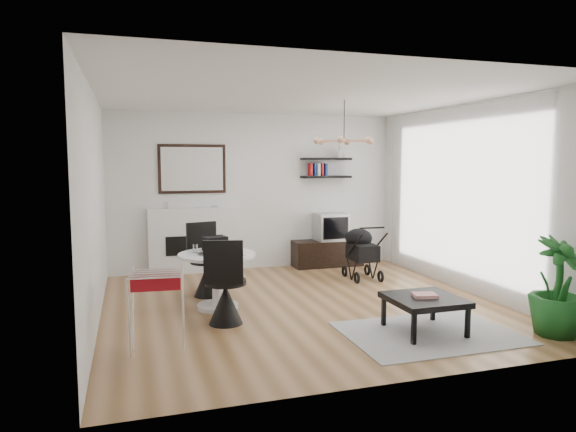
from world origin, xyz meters
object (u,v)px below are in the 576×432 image
object	(u,v)px
coffee_table	(425,301)
stroller	(361,255)
fireplace	(194,232)
drying_rack	(157,310)
crt_tv	(331,227)
tv_console	(327,253)
dining_table	(217,272)
potted_plant	(558,287)

from	to	relation	value
coffee_table	stroller	bearing A→B (deg)	79.62
fireplace	drying_rack	distance (m)	3.66
crt_tv	fireplace	bearing A→B (deg)	176.31
tv_console	crt_tv	distance (m)	0.48
fireplace	crt_tv	size ratio (longest dim) A/B	3.89
drying_rack	stroller	size ratio (longest dim) A/B	0.89
crt_tv	dining_table	size ratio (longest dim) A/B	0.57
crt_tv	stroller	bearing A→B (deg)	-84.90
stroller	drying_rack	bearing A→B (deg)	-142.87
dining_table	coffee_table	distance (m)	2.57
drying_rack	stroller	xyz separation A→B (m)	(3.30, 2.33, -0.04)
drying_rack	potted_plant	distance (m)	4.22
fireplace	potted_plant	xyz separation A→B (m)	(3.35, -4.35, -0.15)
fireplace	coffee_table	distance (m)	4.36
drying_rack	stroller	distance (m)	4.04
tv_console	stroller	size ratio (longest dim) A/B	1.40
fireplace	potted_plant	world-z (taller)	fireplace
tv_console	stroller	distance (m)	1.10
fireplace	tv_console	xyz separation A→B (m)	(2.35, -0.15, -0.45)
coffee_table	tv_console	bearing A→B (deg)	84.96
dining_table	coffee_table	world-z (taller)	dining_table
crt_tv	dining_table	bearing A→B (deg)	-138.79
stroller	potted_plant	distance (m)	3.23
fireplace	coffee_table	size ratio (longest dim) A/B	2.87
dining_table	stroller	xyz separation A→B (m)	(2.49, 1.02, -0.09)
crt_tv	potted_plant	size ratio (longest dim) A/B	0.52
drying_rack	coffee_table	size ratio (longest dim) A/B	1.06
dining_table	potted_plant	bearing A→B (deg)	-32.12
fireplace	potted_plant	size ratio (longest dim) A/B	2.02
dining_table	drying_rack	distance (m)	1.54
tv_console	crt_tv	xyz separation A→B (m)	(0.06, -0.00, 0.48)
dining_table	drying_rack	world-z (taller)	drying_rack
tv_console	drying_rack	xyz separation A→B (m)	(-3.15, -3.41, 0.19)
crt_tv	drying_rack	world-z (taller)	crt_tv
fireplace	drying_rack	size ratio (longest dim) A/B	2.70
coffee_table	potted_plant	bearing A→B (deg)	-20.60
fireplace	drying_rack	bearing A→B (deg)	-102.50
fireplace	potted_plant	distance (m)	5.49
tv_console	potted_plant	xyz separation A→B (m)	(1.00, -4.19, 0.30)
drying_rack	coffee_table	xyz separation A→B (m)	(2.82, -0.28, -0.07)
drying_rack	potted_plant	xyz separation A→B (m)	(4.14, -0.78, 0.11)
crt_tv	drying_rack	bearing A→B (deg)	-133.22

